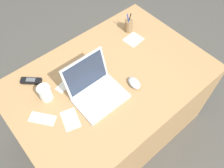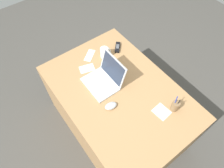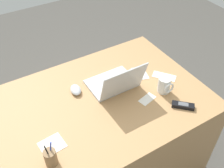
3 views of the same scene
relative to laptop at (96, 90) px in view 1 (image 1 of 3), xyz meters
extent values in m
plane|color=#4C4944|center=(0.15, 0.05, -0.78)|extent=(6.00, 6.00, 0.00)
cube|color=tan|center=(0.15, 0.05, -0.41)|extent=(1.37, 0.94, 0.73)
cube|color=silver|center=(0.00, -0.05, -0.04)|extent=(0.31, 0.22, 0.02)
cube|color=silver|center=(0.00, -0.03, -0.03)|extent=(0.26, 0.11, 0.00)
cube|color=silver|center=(0.00, -0.12, -0.03)|extent=(0.09, 0.05, 0.00)
cube|color=silver|center=(0.00, 0.10, 0.08)|extent=(0.30, 0.07, 0.22)
cube|color=#283347|center=(0.00, 0.09, 0.08)|extent=(0.28, 0.06, 0.19)
ellipsoid|color=silver|center=(0.24, -0.10, -0.03)|extent=(0.08, 0.11, 0.04)
cylinder|color=white|center=(-0.25, 0.18, 0.01)|extent=(0.08, 0.08, 0.11)
torus|color=white|center=(-0.25, 0.23, 0.01)|extent=(0.08, 0.01, 0.08)
cube|color=black|center=(-0.27, 0.36, -0.04)|extent=(0.13, 0.13, 0.02)
cube|color=#595B60|center=(-0.27, 0.36, -0.02)|extent=(0.07, 0.06, 0.00)
cylinder|color=olive|center=(0.56, 0.31, 0.00)|extent=(0.06, 0.06, 0.10)
cylinder|color=#1933B2|center=(0.55, 0.30, 0.04)|extent=(0.03, 0.03, 0.15)
cylinder|color=black|center=(0.57, 0.31, 0.04)|extent=(0.02, 0.02, 0.14)
cube|color=white|center=(-0.35, 0.07, -0.05)|extent=(0.15, 0.17, 0.00)
cube|color=white|center=(-0.23, -0.04, -0.05)|extent=(0.13, 0.16, 0.00)
cube|color=white|center=(0.52, 0.21, -0.05)|extent=(0.14, 0.13, 0.00)
cube|color=white|center=(-0.12, 0.19, -0.05)|extent=(0.12, 0.09, 0.00)
camera|label=1|loc=(-0.45, -0.68, 1.22)|focal=37.45mm
camera|label=2|loc=(0.89, -0.58, 1.46)|focal=32.74mm
camera|label=3|loc=(0.68, 1.09, 1.15)|focal=42.60mm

